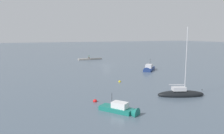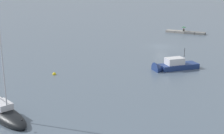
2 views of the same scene
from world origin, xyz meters
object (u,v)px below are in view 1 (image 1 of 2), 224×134
Objects in this scene: person_seated_brown_left at (89,58)px; motorboat_navy_near at (149,69)px; sailboat_black_near at (181,94)px; motorboat_teal_mid at (122,110)px; umbrella_open_green at (89,56)px; mooring_buoy_mid at (95,101)px; mooring_buoy_near at (120,82)px.

person_seated_brown_left is 35.73m from motorboat_navy_near.
person_seated_brown_left is 60.35m from sailboat_black_near.
motorboat_teal_mid is (14.88, 63.72, -0.47)m from person_seated_brown_left.
motorboat_teal_mid is (12.93, 3.40, -0.07)m from sailboat_black_near.
motorboat_navy_near reaches higher than umbrella_open_green.
umbrella_open_green is 60.04m from mooring_buoy_mid.
person_seated_brown_left is 65.43m from motorboat_teal_mid.
mooring_buoy_near is (6.93, 45.87, -0.71)m from person_seated_brown_left.
person_seated_brown_left is at bearing -162.42° from sailboat_black_near.
umbrella_open_green is (0.02, 0.03, 0.85)m from person_seated_brown_left.
motorboat_teal_mid is at bearing 65.80° from person_seated_brown_left.
sailboat_black_near is at bearing 109.00° from mooring_buoy_near.
sailboat_black_near reaches higher than motorboat_teal_mid.
sailboat_black_near is (1.96, 60.32, -0.40)m from person_seated_brown_left.
mooring_buoy_mid is at bearing 85.54° from motorboat_navy_near.
motorboat_teal_mid is at bearing -55.84° from sailboat_black_near.
person_seated_brown_left is 0.06× the size of sailboat_black_near.
mooring_buoy_mid is at bearing 62.75° from person_seated_brown_left.
motorboat_teal_mid is 19.54m from mooring_buoy_near.
umbrella_open_green reaches higher than person_seated_brown_left.
mooring_buoy_near is at bearing 81.42° from umbrella_open_green.
sailboat_black_near is at bearing 159.30° from motorboat_teal_mid.
umbrella_open_green is 1.95× the size of mooring_buoy_mid.
umbrella_open_green is at bearing -98.58° from mooring_buoy_near.
motorboat_navy_near is at bearing -163.50° from motorboat_teal_mid.
motorboat_navy_near is at bearing 102.49° from umbrella_open_green.
umbrella_open_green is 0.18× the size of motorboat_navy_near.
umbrella_open_green is 65.41m from motorboat_teal_mid.
sailboat_black_near reaches higher than motorboat_navy_near.
motorboat_teal_mid reaches higher than person_seated_brown_left.
mooring_buoy_mid is (24.45, 22.78, -0.33)m from motorboat_navy_near.
motorboat_teal_mid is 10.56× the size of mooring_buoy_near.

